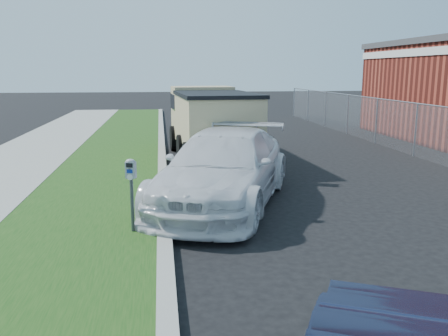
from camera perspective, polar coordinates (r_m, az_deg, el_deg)
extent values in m
plane|color=black|center=(8.94, 9.88, -7.34)|extent=(120.00, 120.00, 0.00)
cube|color=gray|center=(10.43, -7.30, -4.06)|extent=(0.25, 50.00, 0.15)
cube|color=#143E11|center=(10.55, -16.04, -4.30)|extent=(3.00, 50.00, 0.13)
plane|color=slate|center=(17.45, 22.06, 4.25)|extent=(0.00, 30.00, 30.00)
cylinder|color=gray|center=(17.37, 22.28, 7.19)|extent=(0.04, 30.00, 0.04)
cylinder|color=gray|center=(17.45, 22.06, 4.25)|extent=(0.06, 0.06, 1.80)
cylinder|color=gray|center=(20.10, 17.86, 5.40)|extent=(0.06, 0.06, 1.80)
cylinder|color=gray|center=(22.83, 14.65, 6.26)|extent=(0.06, 0.06, 1.80)
cylinder|color=gray|center=(25.62, 12.12, 6.91)|extent=(0.06, 0.06, 1.80)
cylinder|color=gray|center=(28.46, 10.08, 7.43)|extent=(0.06, 0.06, 1.80)
cylinder|color=gray|center=(31.32, 8.41, 7.85)|extent=(0.06, 0.06, 1.80)
cube|color=silver|center=(18.97, 25.16, 12.72)|extent=(0.06, 14.00, 0.30)
cylinder|color=#3F4247|center=(8.37, -10.98, -4.45)|extent=(0.08, 0.08, 0.94)
cube|color=gray|center=(8.22, -11.15, -0.24)|extent=(0.19, 0.16, 0.28)
ellipsoid|color=gray|center=(8.19, -11.19, 0.72)|extent=(0.20, 0.16, 0.11)
cube|color=black|center=(8.15, -11.33, 0.32)|extent=(0.11, 0.04, 0.07)
cube|color=navy|center=(8.17, -11.29, -0.39)|extent=(0.10, 0.04, 0.07)
cylinder|color=silver|center=(8.19, -11.26, -1.09)|extent=(0.10, 0.04, 0.10)
cube|color=#3F4247|center=(8.16, -11.30, -0.20)|extent=(0.04, 0.02, 0.05)
imported|color=silver|center=(10.37, 0.04, 0.06)|extent=(4.15, 5.96, 1.60)
cube|color=black|center=(15.65, -1.44, 3.46)|extent=(2.39, 5.95, 0.32)
cube|color=tan|center=(17.62, -2.65, 6.82)|extent=(2.24, 1.78, 1.82)
cube|color=black|center=(17.59, -2.66, 8.00)|extent=(2.27, 1.80, 0.55)
cube|color=tan|center=(14.85, -0.96, 5.94)|extent=(2.44, 3.96, 1.46)
cube|color=black|center=(14.80, -0.97, 8.85)|extent=(2.53, 4.06, 0.11)
cube|color=black|center=(18.55, -3.04, 4.51)|extent=(2.19, 0.28, 0.27)
cylinder|color=black|center=(17.51, -5.97, 3.59)|extent=(0.35, 0.93, 0.91)
cylinder|color=black|center=(17.83, 0.76, 3.79)|extent=(0.35, 0.93, 0.91)
cylinder|color=black|center=(15.09, -5.05, 2.32)|extent=(0.35, 0.93, 0.91)
cylinder|color=black|center=(15.46, 2.69, 2.58)|extent=(0.35, 0.93, 0.91)
cylinder|color=black|center=(13.49, -4.25, 1.23)|extent=(0.35, 0.93, 0.91)
cylinder|color=black|center=(13.90, 4.34, 1.54)|extent=(0.35, 0.93, 0.91)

